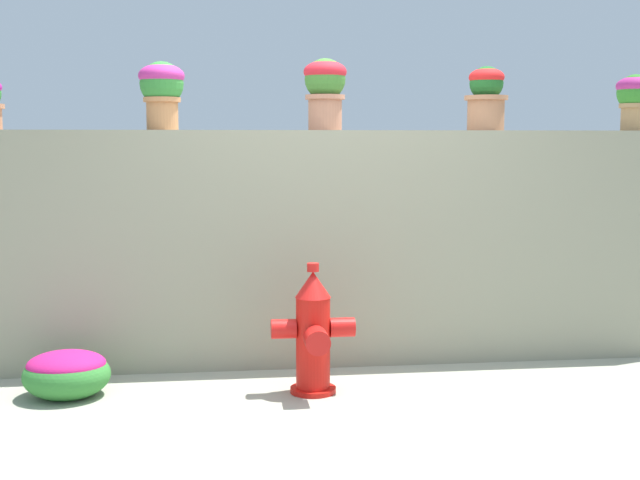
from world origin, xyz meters
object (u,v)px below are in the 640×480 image
at_px(potted_plant_1, 162,88).
at_px(fire_hydrant, 313,335).
at_px(potted_plant_2, 325,87).
at_px(flower_bush_left, 67,372).
at_px(potted_plant_3, 486,95).
at_px(potted_plant_4, 635,96).

bearing_deg(potted_plant_1, fire_hydrant, -37.14).
height_order(potted_plant_2, flower_bush_left, potted_plant_2).
xyz_separation_m(potted_plant_3, potted_plant_4, (1.09, 0.03, 0.00)).
bearing_deg(potted_plant_1, potted_plant_3, 0.94).
distance_m(potted_plant_2, fire_hydrant, 1.69).
bearing_deg(fire_hydrant, potted_plant_1, 142.86).
xyz_separation_m(potted_plant_1, potted_plant_4, (3.28, 0.07, -0.03)).
bearing_deg(potted_plant_1, potted_plant_4, 1.16).
bearing_deg(potted_plant_4, fire_hydrant, -162.38).
distance_m(potted_plant_1, flower_bush_left, 1.89).
relative_size(potted_plant_1, potted_plant_4, 1.11).
height_order(potted_plant_2, potted_plant_4, potted_plant_2).
bearing_deg(flower_bush_left, fire_hydrant, -4.34).
relative_size(potted_plant_1, flower_bush_left, 0.86).
xyz_separation_m(potted_plant_2, potted_plant_4, (2.20, 0.02, -0.05)).
bearing_deg(potted_plant_4, potted_plant_1, -178.84).
distance_m(fire_hydrant, flower_bush_left, 1.49).
relative_size(potted_plant_3, potted_plant_4, 1.11).
relative_size(potted_plant_1, potted_plant_3, 1.01).
distance_m(potted_plant_3, fire_hydrant, 2.07).
distance_m(potted_plant_2, flower_bush_left, 2.45).
bearing_deg(fire_hydrant, potted_plant_4, 17.62).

